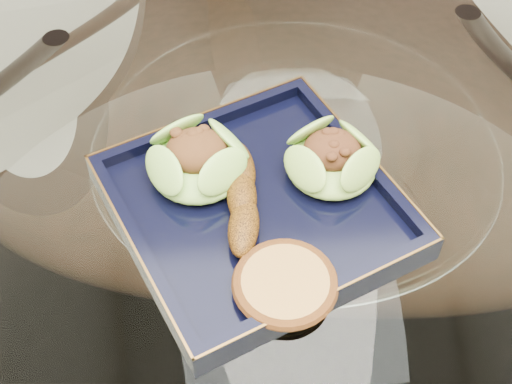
{
  "coord_description": "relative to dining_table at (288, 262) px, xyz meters",
  "views": [
    {
      "loc": [
        -0.09,
        -0.5,
        1.36
      ],
      "look_at": [
        -0.05,
        -0.05,
        0.8
      ],
      "focal_mm": 50.0,
      "sensor_mm": 36.0,
      "label": 1
    }
  ],
  "objects": [
    {
      "name": "lettuce_wrap_right",
      "position": [
        0.04,
        -0.01,
        0.2
      ],
      "size": [
        0.11,
        0.11,
        0.03
      ],
      "primitive_type": "ellipsoid",
      "rotation": [
        0.0,
        0.0,
        0.18
      ],
      "color": "#659B2D",
      "rests_on": "navy_plate"
    },
    {
      "name": "roasted_plantain",
      "position": [
        -0.06,
        -0.05,
        0.2
      ],
      "size": [
        0.04,
        0.15,
        0.03
      ],
      "primitive_type": "ellipsoid",
      "rotation": [
        0.0,
        0.0,
        1.53
      ],
      "color": "#6A3D0B",
      "rests_on": "navy_plate"
    },
    {
      "name": "crumb_patty",
      "position": [
        -0.03,
        -0.15,
        0.19
      ],
      "size": [
        0.11,
        0.11,
        0.02
      ],
      "primitive_type": "cylinder",
      "rotation": [
        0.0,
        0.0,
        0.25
      ],
      "color": "#AF843A",
      "rests_on": "navy_plate"
    },
    {
      "name": "dining_chair",
      "position": [
        0.09,
        0.46,
        -0.09
      ],
      "size": [
        0.43,
        0.43,
        0.92
      ],
      "rotation": [
        0.0,
        0.0,
        0.09
      ],
      "color": "#331B11",
      "rests_on": "ground"
    },
    {
      "name": "navy_plate",
      "position": [
        -0.05,
        -0.05,
        0.17
      ],
      "size": [
        0.35,
        0.35,
        0.02
      ],
      "primitive_type": "cube",
      "rotation": [
        0.0,
        0.0,
        0.4
      ],
      "color": "black",
      "rests_on": "dining_table"
    },
    {
      "name": "dining_table",
      "position": [
        0.0,
        0.0,
        0.0
      ],
      "size": [
        1.13,
        1.13,
        0.77
      ],
      "color": "white",
      "rests_on": "ground"
    },
    {
      "name": "lettuce_wrap_left",
      "position": [
        -0.1,
        -0.0,
        0.2
      ],
      "size": [
        0.12,
        0.12,
        0.04
      ],
      "primitive_type": "ellipsoid",
      "rotation": [
        0.0,
        0.0,
        0.16
      ],
      "color": "#599029",
      "rests_on": "navy_plate"
    }
  ]
}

